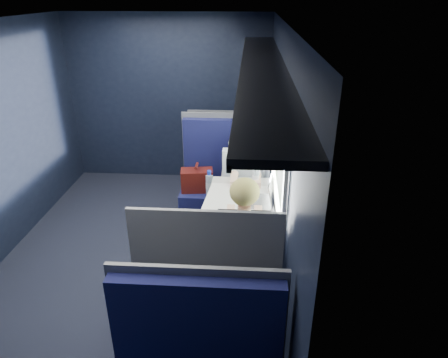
# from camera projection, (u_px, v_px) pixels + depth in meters

# --- Properties ---
(ground) EXTENTS (2.80, 4.20, 0.01)m
(ground) POSITION_uv_depth(u_px,v_px,m) (138.00, 259.00, 4.18)
(ground) COLOR black
(room_shell) EXTENTS (3.00, 4.40, 2.40)m
(room_shell) POSITION_uv_depth(u_px,v_px,m) (126.00, 123.00, 3.54)
(room_shell) COLOR black
(room_shell) RESTS_ON ground
(table) EXTENTS (0.62, 1.00, 0.74)m
(table) POSITION_uv_depth(u_px,v_px,m) (238.00, 206.00, 3.83)
(table) COLOR #54565E
(table) RESTS_ON ground
(seat_bay_near) EXTENTS (1.04, 0.62, 1.26)m
(seat_bay_near) POSITION_uv_depth(u_px,v_px,m) (223.00, 188.00, 4.73)
(seat_bay_near) COLOR #0C0D37
(seat_bay_near) RESTS_ON ground
(seat_bay_far) EXTENTS (1.04, 0.62, 1.26)m
(seat_bay_far) POSITION_uv_depth(u_px,v_px,m) (211.00, 287.00, 3.16)
(seat_bay_far) COLOR #0C0D37
(seat_bay_far) RESTS_ON ground
(seat_row_front) EXTENTS (1.04, 0.51, 1.16)m
(seat_row_front) POSITION_uv_depth(u_px,v_px,m) (229.00, 159.00, 5.57)
(seat_row_front) COLOR #0C0D37
(seat_row_front) RESTS_ON ground
(man) EXTENTS (0.53, 0.56, 1.32)m
(man) POSITION_uv_depth(u_px,v_px,m) (246.00, 172.00, 4.43)
(man) COLOR black
(man) RESTS_ON ground
(woman) EXTENTS (0.53, 0.56, 1.32)m
(woman) POSITION_uv_depth(u_px,v_px,m) (243.00, 243.00, 3.16)
(woman) COLOR black
(woman) RESTS_ON ground
(papers) EXTENTS (0.65, 0.89, 0.01)m
(papers) POSITION_uv_depth(u_px,v_px,m) (235.00, 204.00, 3.70)
(papers) COLOR white
(papers) RESTS_ON table
(laptop) EXTENTS (0.28, 0.35, 0.24)m
(laptop) POSITION_uv_depth(u_px,v_px,m) (265.00, 197.00, 3.71)
(laptop) COLOR silver
(laptop) RESTS_ON table
(bottle_small) EXTENTS (0.07, 0.07, 0.23)m
(bottle_small) POSITION_uv_depth(u_px,v_px,m) (256.00, 176.00, 4.04)
(bottle_small) COLOR silver
(bottle_small) RESTS_ON table
(cup) EXTENTS (0.08, 0.08, 0.10)m
(cup) POSITION_uv_depth(u_px,v_px,m) (256.00, 176.00, 4.16)
(cup) COLOR white
(cup) RESTS_ON table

